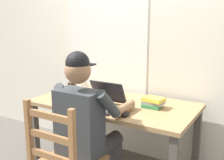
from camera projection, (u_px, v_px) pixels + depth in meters
back_wall at (136, 35)px, 2.75m from camera, size 6.00×0.08×2.60m
desk at (114, 111)px, 2.51m from camera, size 1.49×0.77×0.70m
seated_person at (88, 121)px, 2.09m from camera, size 0.50×0.60×1.23m
laptop at (102, 101)px, 2.33m from camera, size 0.33×0.33×0.21m
computer_mouse at (125, 114)px, 2.11m from camera, size 0.06×0.10×0.03m
coffee_mug_white at (84, 85)px, 2.94m from camera, size 0.12×0.09×0.10m
coffee_mug_dark at (72, 86)px, 2.90m from camera, size 0.12×0.08×0.09m
book_stack_main at (153, 102)px, 2.32m from camera, size 0.19×0.14×0.09m
paper_pile_near_laptop at (87, 100)px, 2.53m from camera, size 0.20×0.17×0.02m
landscape_photo_print at (74, 96)px, 2.70m from camera, size 0.15×0.12×0.00m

